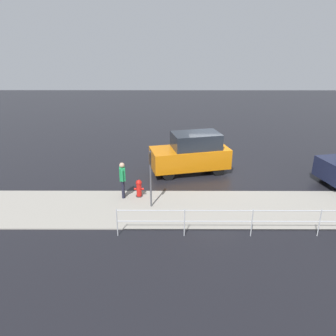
# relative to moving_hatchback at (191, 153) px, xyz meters

# --- Properties ---
(ground_plane) EXTENTS (60.00, 60.00, 0.00)m
(ground_plane) POSITION_rel_moving_hatchback_xyz_m (-1.19, -0.20, -1.03)
(ground_plane) COLOR black
(kerb_strip) EXTENTS (24.00, 3.20, 0.04)m
(kerb_strip) POSITION_rel_moving_hatchback_xyz_m (-1.19, 4.00, -1.01)
(kerb_strip) COLOR gray
(kerb_strip) RESTS_ON ground
(moving_hatchback) EXTENTS (4.19, 2.57, 2.06)m
(moving_hatchback) POSITION_rel_moving_hatchback_xyz_m (0.00, 0.00, 0.00)
(moving_hatchback) COLOR orange
(moving_hatchback) RESTS_ON ground
(fire_hydrant) EXTENTS (0.42, 0.31, 0.80)m
(fire_hydrant) POSITION_rel_moving_hatchback_xyz_m (2.43, 2.94, -0.63)
(fire_hydrant) COLOR red
(fire_hydrant) RESTS_ON ground
(pedestrian) EXTENTS (0.28, 0.57, 1.62)m
(pedestrian) POSITION_rel_moving_hatchback_xyz_m (3.10, 3.02, -0.07)
(pedestrian) COLOR #1E8C4C
(pedestrian) RESTS_ON ground
(metal_railing) EXTENTS (9.28, 0.04, 1.05)m
(metal_railing) POSITION_rel_moving_hatchback_xyz_m (-1.71, 5.98, -0.30)
(metal_railing) COLOR #B7BABF
(metal_railing) RESTS_ON ground
(sign_post) EXTENTS (0.07, 0.44, 2.40)m
(sign_post) POSITION_rel_moving_hatchback_xyz_m (1.86, 3.86, 0.55)
(sign_post) COLOR #4C4C51
(sign_post) RESTS_ON ground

